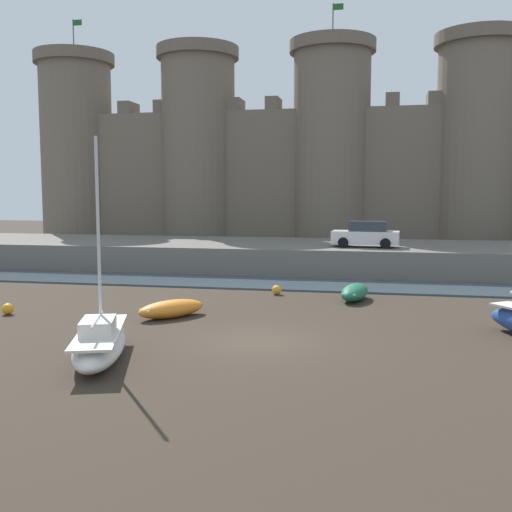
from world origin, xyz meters
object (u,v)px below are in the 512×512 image
Objects in this scene: rowboat_foreground_right at (171,308)px; car_quay_centre_west at (366,235)px; rowboat_near_channel_right at (355,292)px; mooring_buoy_near_shore at (8,309)px; sailboat_midflat_centre at (100,342)px; mooring_buoy_off_centre at (277,290)px.

rowboat_foreground_right is 0.73× the size of car_quay_centre_west.
rowboat_near_channel_right is 9.64m from car_quay_centre_west.
car_quay_centre_west is at bearing 88.01° from rowboat_near_channel_right.
mooring_buoy_near_shore is 0.11× the size of car_quay_centre_west.
mooring_buoy_near_shore is 21.43m from car_quay_centre_west.
mooring_buoy_near_shore is (-6.89, 5.54, -0.31)m from sailboat_midflat_centre.
rowboat_foreground_right reaches higher than mooring_buoy_off_centre.
mooring_buoy_near_shore is (-6.94, -0.83, -0.14)m from rowboat_foreground_right.
sailboat_midflat_centre is at bearing -104.97° from mooring_buoy_off_centre.
sailboat_midflat_centre is at bearing -121.78° from rowboat_near_channel_right.
sailboat_midflat_centre is 2.27× the size of rowboat_near_channel_right.
rowboat_near_channel_right reaches higher than mooring_buoy_near_shore.
car_quay_centre_west is at bearing 62.93° from rowboat_foreground_right.
car_quay_centre_west is at bearing 63.58° from mooring_buoy_off_centre.
mooring_buoy_off_centre is at bearing 34.69° from mooring_buoy_near_shore.
mooring_buoy_near_shore is at bearing -173.22° from rowboat_foreground_right.
sailboat_midflat_centre is at bearing -109.78° from car_quay_centre_west.
mooring_buoy_off_centre is 0.11× the size of car_quay_centre_west.
rowboat_near_channel_right reaches higher than rowboat_foreground_right.
mooring_buoy_near_shore is at bearing -145.31° from mooring_buoy_off_centre.
rowboat_foreground_right is at bearing -143.33° from rowboat_near_channel_right.
mooring_buoy_off_centre is (3.33, 6.28, -0.14)m from rowboat_foreground_right.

